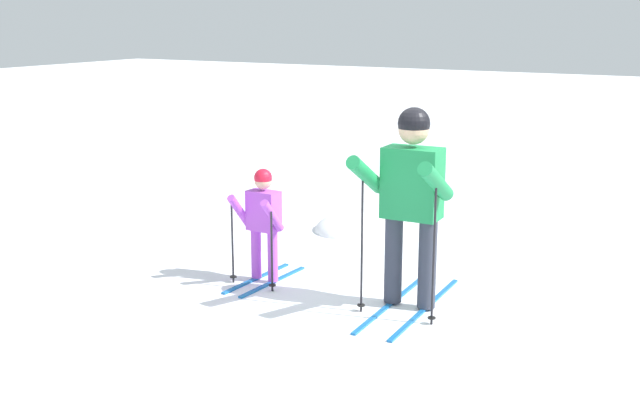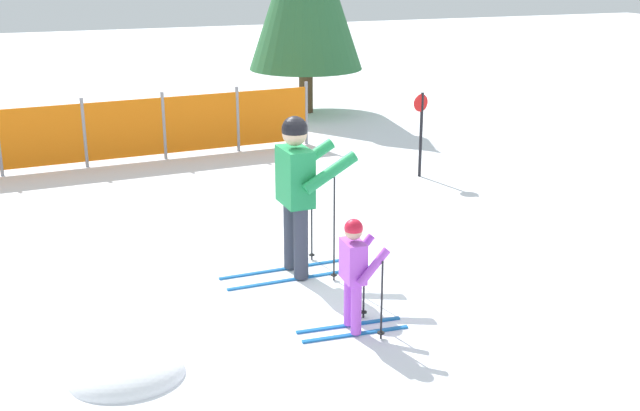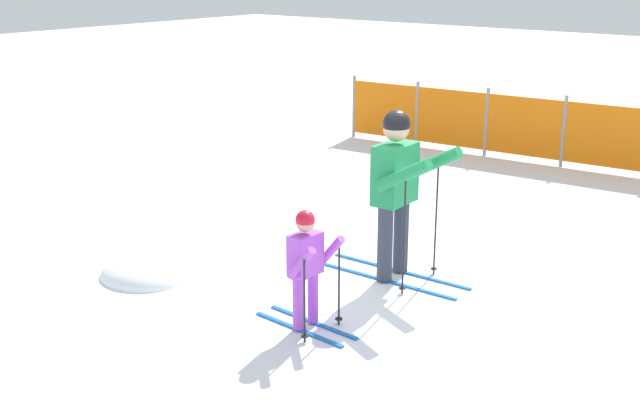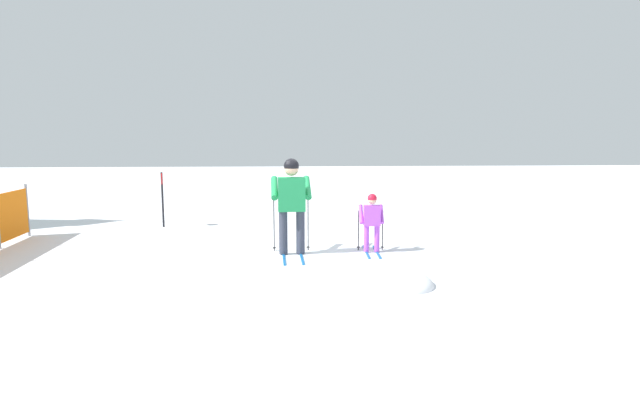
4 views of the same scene
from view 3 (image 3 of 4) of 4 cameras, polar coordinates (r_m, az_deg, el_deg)
name	(u,v)px [view 3 (image 3 of 4)]	position (r m, az deg, el deg)	size (l,w,h in m)	color
ground_plane	(400,281)	(8.68, 5.74, -5.37)	(60.00, 60.00, 0.00)	white
skier_adult	(397,179)	(8.42, 5.52, 1.86)	(1.74, 0.79, 1.83)	#1966B2
skier_child	(307,261)	(7.34, -0.95, -3.95)	(1.09, 0.55, 1.15)	#1966B2
safety_fence	(524,126)	(14.01, 14.30, 5.47)	(6.82, 0.54, 1.18)	gray
snow_mound	(143,277)	(8.96, -12.46, -4.95)	(1.01, 0.86, 0.40)	white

